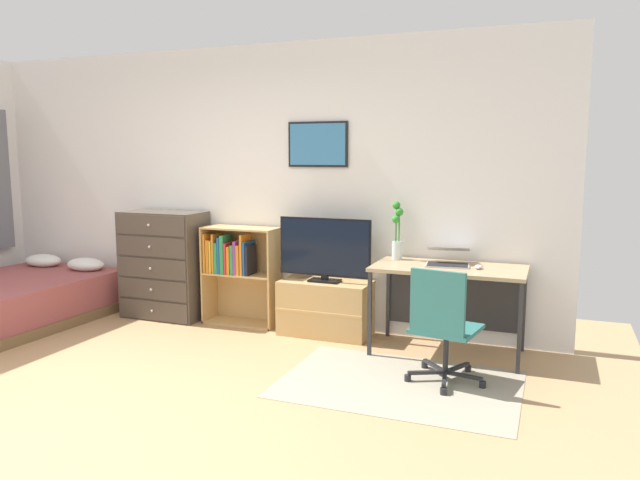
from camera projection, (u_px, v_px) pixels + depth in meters
ground_plane at (75, 411)px, 3.91m from camera, size 7.20×7.20×0.00m
wall_back_with_posters at (249, 185)px, 5.96m from camera, size 6.12×0.09×2.70m
area_rug at (399, 384)px, 4.37m from camera, size 1.70×1.20×0.01m
bed at (7, 302)px, 5.90m from camera, size 1.44×2.07×0.56m
dresser at (164, 265)px, 6.13m from camera, size 0.85×0.46×1.09m
bookshelf at (236, 266)px, 5.89m from camera, size 0.75×0.30×0.96m
tv_stand at (325, 308)px, 5.55m from camera, size 0.83×0.41×0.50m
television at (325, 250)px, 5.45m from camera, size 0.87×0.16×0.58m
desk at (450, 280)px, 5.05m from camera, size 1.24×0.64×0.74m
office_chair at (442, 323)px, 4.30m from camera, size 0.58×0.57×0.86m
laptop at (448, 257)px, 5.04m from camera, size 0.40×0.42×0.16m
computer_mouse at (478, 267)px, 4.85m from camera, size 0.06×0.10×0.03m
bamboo_vase at (397, 233)px, 5.27m from camera, size 0.10×0.11×0.51m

